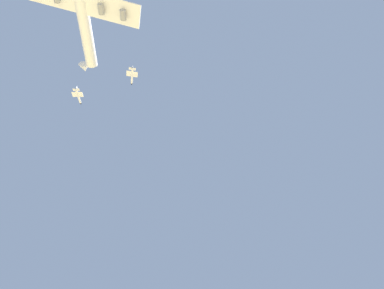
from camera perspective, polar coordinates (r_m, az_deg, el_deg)
The scene contains 3 objects.
carrier_jet at distance 173.00m, azimuth -20.40°, elevation 24.10°, with size 77.71×60.81×20.75m.
chase_jet_lead at distance 241.20m, azimuth -20.90°, elevation 8.66°, with size 15.03×9.17×4.00m.
chase_jet_left_wing at distance 224.76m, azimuth -11.38°, elevation 12.76°, with size 15.32×8.78×4.00m.
Camera 1 is at (-68.16, 87.61, 3.95)m, focal length 27.94 mm.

